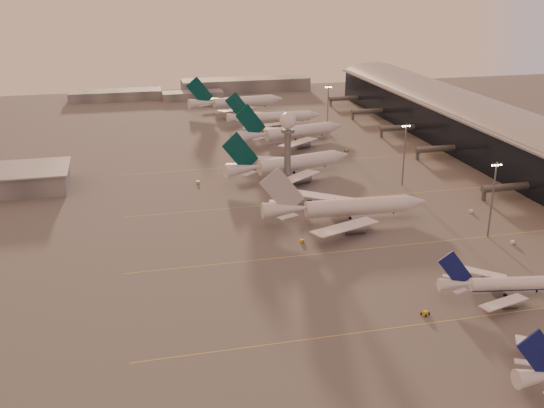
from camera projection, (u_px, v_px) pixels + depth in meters
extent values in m
plane|color=#535151|center=(401.00, 352.00, 143.63)|extent=(700.00, 700.00, 0.00)
cube|color=gold|center=(496.00, 314.00, 159.33)|extent=(180.00, 0.25, 0.02)
cube|color=gold|center=(416.00, 244.00, 200.36)|extent=(180.00, 0.25, 0.02)
cube|color=gold|center=(364.00, 197.00, 241.40)|extent=(180.00, 0.25, 0.02)
cube|color=gold|center=(324.00, 161.00, 286.99)|extent=(180.00, 0.25, 0.02)
cube|color=black|center=(533.00, 154.00, 264.50)|extent=(36.00, 360.00, 18.00)
cylinder|color=slate|center=(536.00, 133.00, 261.38)|extent=(10.08, 360.00, 10.08)
cube|color=slate|center=(536.00, 133.00, 261.31)|extent=(40.00, 362.00, 0.80)
cylinder|color=#5C5F64|center=(509.00, 187.00, 238.47)|extent=(22.00, 2.80, 2.80)
cube|color=#5C5F64|center=(484.00, 195.00, 237.08)|extent=(1.20, 1.20, 4.40)
cylinder|color=#5C5F64|center=(438.00, 149.00, 289.54)|extent=(22.00, 2.80, 2.80)
cube|color=#5C5F64|center=(418.00, 155.00, 288.15)|extent=(1.20, 1.20, 4.40)
cylinder|color=#5C5F64|center=(400.00, 128.00, 327.84)|extent=(22.00, 2.80, 2.80)
cube|color=#5C5F64|center=(381.00, 133.00, 326.45)|extent=(1.20, 1.20, 4.40)
cylinder|color=#5C5F64|center=(369.00, 111.00, 366.14)|extent=(22.00, 2.80, 2.80)
cube|color=#5C5F64|center=(353.00, 116.00, 364.75)|extent=(1.20, 1.20, 4.40)
cylinder|color=#5C5F64|center=(346.00, 98.00, 402.62)|extent=(22.00, 2.80, 2.80)
cube|color=#5C5F64|center=(331.00, 103.00, 401.22)|extent=(1.20, 1.20, 4.40)
cylinder|color=#5C5F64|center=(287.00, 159.00, 250.34)|extent=(2.60, 2.60, 22.00)
cylinder|color=#5C5F64|center=(288.00, 131.00, 246.35)|extent=(5.20, 5.20, 1.20)
sphere|color=silver|center=(288.00, 121.00, 245.00)|extent=(6.40, 6.40, 6.40)
cylinder|color=#5C5F64|center=(288.00, 111.00, 243.72)|extent=(0.16, 0.16, 2.00)
cylinder|color=#5C5F64|center=(492.00, 200.00, 201.51)|extent=(0.56, 0.56, 25.00)
cube|color=#5C5F64|center=(497.00, 164.00, 197.35)|extent=(3.60, 0.25, 0.25)
sphere|color=#FFEABF|center=(492.00, 165.00, 197.16)|extent=(0.56, 0.56, 0.56)
sphere|color=#FFEABF|center=(495.00, 165.00, 197.38)|extent=(0.56, 0.56, 0.56)
sphere|color=#FFEABF|center=(498.00, 165.00, 197.60)|extent=(0.56, 0.56, 0.56)
sphere|color=#FFEABF|center=(501.00, 165.00, 197.81)|extent=(0.56, 0.56, 0.56)
cylinder|color=#5C5F64|center=(404.00, 155.00, 250.57)|extent=(0.56, 0.56, 25.00)
cube|color=#5C5F64|center=(406.00, 125.00, 246.41)|extent=(3.60, 0.25, 0.25)
sphere|color=#FFEABF|center=(403.00, 126.00, 246.22)|extent=(0.56, 0.56, 0.56)
sphere|color=#FFEABF|center=(405.00, 126.00, 246.43)|extent=(0.56, 0.56, 0.56)
sphere|color=#FFEABF|center=(408.00, 126.00, 246.65)|extent=(0.56, 0.56, 0.56)
sphere|color=#FFEABF|center=(410.00, 126.00, 246.87)|extent=(0.56, 0.56, 0.56)
cylinder|color=#5C5F64|center=(328.00, 109.00, 332.20)|extent=(0.56, 0.56, 25.00)
cube|color=#5C5F64|center=(329.00, 86.00, 328.04)|extent=(3.60, 0.25, 0.25)
sphere|color=#FFEABF|center=(326.00, 87.00, 327.85)|extent=(0.56, 0.56, 0.56)
sphere|color=#FFEABF|center=(328.00, 87.00, 328.07)|extent=(0.56, 0.56, 0.56)
sphere|color=#FFEABF|center=(329.00, 87.00, 328.29)|extent=(0.56, 0.56, 0.56)
sphere|color=#FFEABF|center=(331.00, 87.00, 328.51)|extent=(0.56, 0.56, 0.56)
cube|color=#5A5C61|center=(116.00, 95.00, 421.25)|extent=(60.00, 18.00, 6.00)
cube|color=#5A5C61|center=(246.00, 85.00, 449.58)|extent=(90.00, 20.00, 9.00)
cube|color=#5A5C61|center=(193.00, 95.00, 423.27)|extent=(40.00, 15.00, 5.00)
cone|color=silver|center=(539.00, 379.00, 127.85)|extent=(10.33, 4.54, 4.13)
cube|color=#0D135B|center=(540.00, 357.00, 125.98)|extent=(11.34, 0.85, 12.31)
cube|color=silver|center=(526.00, 365.00, 132.14)|extent=(4.97, 3.78, 0.27)
cylinder|color=silver|center=(509.00, 285.00, 167.87)|extent=(20.98, 6.91, 3.52)
cylinder|color=#0D135B|center=(509.00, 288.00, 168.14)|extent=(20.41, 5.86, 2.54)
cone|color=silver|center=(455.00, 286.00, 166.76)|extent=(9.14, 4.91, 3.52)
cube|color=silver|center=(503.00, 304.00, 159.64)|extent=(15.29, 8.02, 1.11)
cylinder|color=slate|center=(509.00, 305.00, 162.28)|extent=(4.33, 2.92, 2.29)
cube|color=slate|center=(510.00, 302.00, 161.94)|extent=(0.31, 0.27, 1.41)
cube|color=silver|center=(478.00, 273.00, 175.86)|extent=(13.98, 11.87, 1.11)
cylinder|color=slate|center=(489.00, 282.00, 174.67)|extent=(4.33, 2.92, 2.29)
cube|color=slate|center=(489.00, 278.00, 174.32)|extent=(0.31, 0.27, 1.41)
cube|color=#0D135B|center=(455.00, 271.00, 165.22)|extent=(9.59, 1.92, 10.50)
cube|color=silver|center=(460.00, 293.00, 162.99)|extent=(4.27, 2.57, 0.23)
cube|color=silver|center=(450.00, 278.00, 170.48)|extent=(4.13, 3.55, 0.23)
cylinder|color=black|center=(537.00, 292.00, 169.21)|extent=(0.46, 0.46, 0.93)
cylinder|color=black|center=(499.00, 290.00, 170.49)|extent=(1.08, 0.63, 1.02)
cylinder|color=black|center=(505.00, 297.00, 166.67)|extent=(1.08, 0.63, 1.02)
cylinder|color=silver|center=(357.00, 209.00, 218.11)|extent=(36.06, 7.12, 5.60)
cylinder|color=silver|center=(356.00, 213.00, 218.55)|extent=(35.28, 5.52, 4.03)
cone|color=silver|center=(415.00, 205.00, 221.97)|extent=(7.17, 5.89, 5.60)
cone|color=silver|center=(284.00, 213.00, 213.28)|extent=(15.26, 6.24, 5.60)
cube|color=silver|center=(345.00, 230.00, 203.15)|extent=(25.79, 16.49, 1.66)
cylinder|color=slate|center=(354.00, 232.00, 207.96)|extent=(7.09, 3.93, 3.64)
cube|color=slate|center=(354.00, 228.00, 207.51)|extent=(0.28, 0.24, 2.24)
cube|color=silver|center=(321.00, 199.00, 230.59)|extent=(25.21, 18.18, 1.66)
cylinder|color=slate|center=(335.00, 208.00, 228.92)|extent=(7.09, 3.93, 3.64)
cube|color=slate|center=(335.00, 204.00, 228.47)|extent=(0.28, 0.24, 2.24)
cube|color=#AAACB1|center=(282.00, 194.00, 210.84)|extent=(15.53, 0.97, 16.63)
cube|color=silver|center=(288.00, 220.00, 206.79)|extent=(7.40, 5.16, 0.23)
cube|color=silver|center=(279.00, 205.00, 219.56)|extent=(7.34, 5.59, 0.23)
cylinder|color=black|center=(393.00, 216.00, 221.76)|extent=(0.45, 0.45, 0.90)
cylinder|color=black|center=(346.00, 217.00, 220.59)|extent=(1.01, 0.49, 0.99)
cylinder|color=black|center=(350.00, 221.00, 216.93)|extent=(1.01, 0.49, 0.99)
cylinder|color=silver|center=(298.00, 165.00, 266.96)|extent=(36.33, 14.47, 5.81)
cylinder|color=silver|center=(297.00, 168.00, 267.41)|extent=(35.23, 12.72, 4.18)
cone|color=silver|center=(340.00, 158.00, 276.33)|extent=(8.18, 7.34, 5.81)
cone|color=silver|center=(242.00, 172.00, 255.55)|extent=(16.06, 9.34, 5.81)
cube|color=silver|center=(297.00, 180.00, 250.87)|extent=(23.43, 22.05, 1.72)
cylinder|color=slate|center=(302.00, 182.00, 256.59)|extent=(7.68, 5.37, 3.77)
cube|color=slate|center=(302.00, 178.00, 256.11)|extent=(0.35, 0.32, 2.32)
cube|color=silver|center=(262.00, 161.00, 276.01)|extent=(26.83, 12.11, 1.72)
cylinder|color=slate|center=(275.00, 167.00, 275.79)|extent=(7.68, 5.37, 3.77)
cube|color=slate|center=(275.00, 164.00, 275.31)|extent=(0.35, 0.32, 2.32)
cube|color=#033635|center=(240.00, 155.00, 252.82)|extent=(15.57, 4.26, 17.18)
cube|color=silver|center=(249.00, 176.00, 249.61)|extent=(7.01, 6.49, 0.25)
cube|color=silver|center=(235.00, 167.00, 261.17)|extent=(7.35, 3.98, 0.25)
cylinder|color=black|center=(325.00, 169.00, 274.18)|extent=(0.50, 0.50, 1.00)
cylinder|color=black|center=(289.00, 172.00, 268.75)|extent=(1.19, 0.76, 1.10)
cylinder|color=black|center=(294.00, 175.00, 265.09)|extent=(1.19, 0.76, 1.10)
cylinder|color=silver|center=(299.00, 133.00, 317.73)|extent=(36.66, 14.66, 5.86)
cylinder|color=silver|center=(299.00, 136.00, 318.19)|extent=(35.55, 12.89, 4.22)
cone|color=silver|center=(335.00, 129.00, 327.22)|extent=(8.26, 7.42, 5.86)
cone|color=silver|center=(252.00, 138.00, 306.19)|extent=(16.21, 9.44, 5.86)
cube|color=silver|center=(298.00, 145.00, 301.49)|extent=(23.63, 22.28, 1.73)
cylinder|color=slate|center=(303.00, 147.00, 307.27)|extent=(7.76, 5.43, 3.81)
cube|color=slate|center=(303.00, 144.00, 306.79)|extent=(0.36, 0.32, 2.34)
cube|color=silver|center=(269.00, 131.00, 326.85)|extent=(27.08, 12.19, 1.73)
cylinder|color=slate|center=(280.00, 136.00, 326.63)|extent=(7.76, 5.43, 3.81)
cube|color=slate|center=(280.00, 134.00, 326.15)|extent=(0.36, 0.32, 2.34)
cube|color=#033635|center=(251.00, 124.00, 303.43)|extent=(15.71, 4.33, 17.34)
cube|color=silver|center=(258.00, 141.00, 300.19)|extent=(7.07, 6.56, 0.25)
cube|color=silver|center=(246.00, 135.00, 311.86)|extent=(7.42, 4.01, 0.25)
cylinder|color=black|center=(322.00, 137.00, 325.04)|extent=(0.51, 0.51, 1.01)
cylinder|color=black|center=(291.00, 140.00, 319.54)|extent=(1.20, 0.76, 1.11)
cylinder|color=black|center=(296.00, 142.00, 315.85)|extent=(1.20, 0.76, 1.11)
cylinder|color=silver|center=(281.00, 118.00, 351.86)|extent=(32.68, 5.44, 5.27)
cylinder|color=silver|center=(281.00, 120.00, 352.27)|extent=(32.02, 3.97, 3.79)
cone|color=silver|center=(314.00, 117.00, 356.03)|extent=(6.35, 5.30, 5.27)
cone|color=silver|center=(240.00, 119.00, 346.67)|extent=(13.72, 5.34, 5.27)
cube|color=silver|center=(272.00, 126.00, 337.92)|extent=(23.54, 15.88, 1.56)
cylinder|color=slate|center=(278.00, 129.00, 342.49)|extent=(6.34, 3.46, 3.42)
cube|color=slate|center=(278.00, 126.00, 342.05)|extent=(0.27, 0.23, 2.11)
cube|color=silver|center=(261.00, 116.00, 362.99)|extent=(23.48, 16.08, 1.56)
cylinder|color=slate|center=(269.00, 120.00, 361.64)|extent=(6.34, 3.46, 3.42)
cube|color=slate|center=(269.00, 118.00, 361.21)|extent=(0.27, 0.23, 2.11)
cube|color=#033635|center=(238.00, 108.00, 344.34)|extent=(14.49, 0.40, 15.58)
cube|color=silver|center=(241.00, 122.00, 340.80)|extent=(6.72, 4.88, 0.23)
cube|color=silver|center=(237.00, 117.00, 352.34)|extent=(6.72, 4.93, 0.23)
cylinder|color=black|center=(302.00, 123.00, 355.65)|extent=(0.45, 0.45, 0.91)
cylinder|color=black|center=(275.00, 124.00, 354.24)|extent=(1.00, 0.46, 1.00)
cylinder|color=black|center=(277.00, 125.00, 350.59)|extent=(1.00, 0.46, 1.00)
cylinder|color=silver|center=(243.00, 103.00, 388.62)|extent=(37.55, 10.61, 5.98)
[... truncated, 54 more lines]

